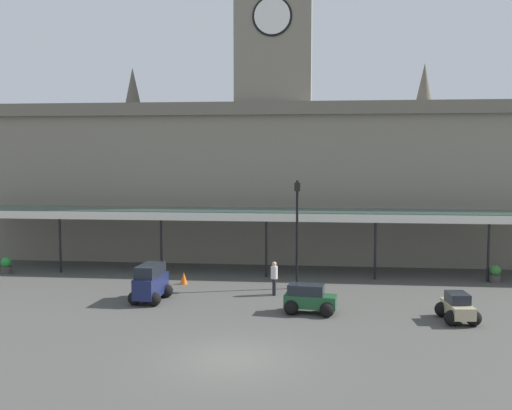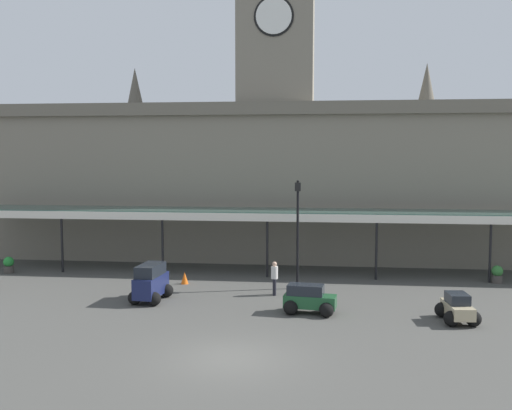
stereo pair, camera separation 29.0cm
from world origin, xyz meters
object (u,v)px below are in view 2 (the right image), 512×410
object	(u,v)px
car_navy_van	(151,284)
planter_by_canopy	(9,265)
planter_near_kerb	(497,274)
traffic_cone	(185,278)
car_beige_sedan	(457,310)
car_green_estate	(309,301)
pedestrian_beside_cars	(274,277)
victorian_lamppost	(298,222)

from	to	relation	value
car_navy_van	planter_by_canopy	bearing A→B (deg)	151.86
planter_near_kerb	traffic_cone	bearing A→B (deg)	-172.69
car_beige_sedan	car_green_estate	bearing A→B (deg)	174.58
car_navy_van	planter_near_kerb	xyz separation A→B (m)	(17.46, 5.93, -0.32)
car_navy_van	planter_by_canopy	distance (m)	11.59
car_beige_sedan	traffic_cone	distance (m)	14.15
pedestrian_beside_cars	traffic_cone	world-z (taller)	pedestrian_beside_cars
pedestrian_beside_cars	planter_by_canopy	distance (m)	16.36
car_green_estate	victorian_lamppost	distance (m)	5.60
car_navy_van	traffic_cone	distance (m)	3.88
planter_near_kerb	pedestrian_beside_cars	bearing A→B (deg)	-160.71
victorian_lamppost	planter_by_canopy	distance (m)	17.38
pedestrian_beside_cars	traffic_cone	bearing A→B (deg)	158.59
traffic_cone	victorian_lamppost	bearing A→B (deg)	-3.71
car_beige_sedan	car_navy_van	distance (m)	13.80
traffic_cone	car_beige_sedan	bearing A→B (deg)	-23.86
pedestrian_beside_cars	traffic_cone	size ratio (longest dim) A/B	2.56
car_navy_van	pedestrian_beside_cars	distance (m)	6.01
pedestrian_beside_cars	victorian_lamppost	world-z (taller)	victorian_lamppost
pedestrian_beside_cars	car_beige_sedan	bearing A→B (deg)	-25.36
car_green_estate	pedestrian_beside_cars	size ratio (longest dim) A/B	1.41
planter_by_canopy	car_green_estate	bearing A→B (deg)	-21.06
traffic_cone	planter_near_kerb	world-z (taller)	planter_near_kerb
car_green_estate	planter_by_canopy	xyz separation A→B (m)	(-17.73, 6.83, -0.07)
car_navy_van	traffic_cone	world-z (taller)	car_navy_van
planter_near_kerb	car_green_estate	bearing A→B (deg)	-143.79
planter_by_canopy	car_beige_sedan	bearing A→B (deg)	-17.24
car_navy_van	planter_near_kerb	world-z (taller)	car_navy_van
car_navy_van	pedestrian_beside_cars	size ratio (longest dim) A/B	1.48
car_green_estate	traffic_cone	xyz separation A→B (m)	(-6.79, 5.14, -0.24)
car_beige_sedan	planter_near_kerb	xyz separation A→B (m)	(3.80, 7.87, -0.01)
car_green_estate	planter_near_kerb	xyz separation A→B (m)	(9.95, 7.29, -0.07)
planter_by_canopy	pedestrian_beside_cars	bearing A→B (deg)	-12.89
car_navy_van	planter_by_canopy	size ratio (longest dim) A/B	2.57
car_beige_sedan	traffic_cone	bearing A→B (deg)	156.14
car_green_estate	car_beige_sedan	bearing A→B (deg)	-5.42
car_beige_sedan	planter_near_kerb	bearing A→B (deg)	64.24
car_navy_van	traffic_cone	size ratio (longest dim) A/B	3.79
car_beige_sedan	traffic_cone	xyz separation A→B (m)	(-12.94, 5.72, -0.18)
pedestrian_beside_cars	planter_by_canopy	bearing A→B (deg)	167.11
car_navy_van	pedestrian_beside_cars	world-z (taller)	car_navy_van
planter_near_kerb	planter_by_canopy	size ratio (longest dim) A/B	1.00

